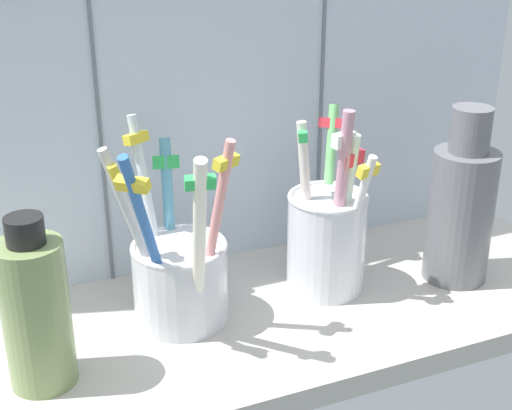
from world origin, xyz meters
TOP-DOWN VIEW (x-y plane):
  - counter_slab at (0.00, 0.00)cm, footprint 64.00×22.00cm
  - tile_wall_back at (0.00, 12.00)cm, footprint 64.00×2.20cm
  - toothbrush_cup_left at (-6.93, 1.70)cm, footprint 10.02×14.47cm
  - toothbrush_cup_right at (6.86, 1.76)cm, footprint 7.29×10.08cm
  - ceramic_vase at (18.89, -1.15)cm, footprint 5.87×5.87cm
  - soap_bottle at (-18.79, -2.38)cm, footprint 4.88×4.88cm

SIDE VIEW (x-z plane):
  - counter_slab at x=0.00cm, z-range 0.00..2.00cm
  - toothbrush_cup_left at x=-6.93cm, z-range -2.07..14.96cm
  - toothbrush_cup_right at x=6.86cm, z-range -1.41..15.89cm
  - soap_bottle at x=-18.79cm, z-range 1.34..14.64cm
  - ceramic_vase at x=18.89cm, z-range 0.84..17.21cm
  - tile_wall_back at x=0.00cm, z-range 0.00..45.00cm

